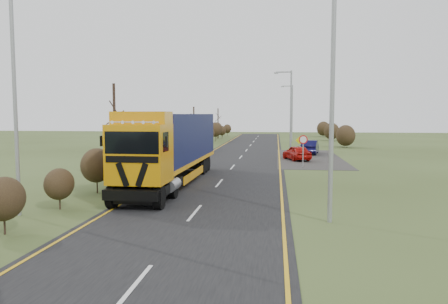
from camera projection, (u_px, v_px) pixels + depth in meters
name	position (u px, v px, depth m)	size (l,w,h in m)	color
ground	(209.00, 196.00, 22.41)	(160.00, 160.00, 0.00)	#36441D
road	(230.00, 170.00, 32.30)	(8.00, 120.00, 0.02)	black
layby	(309.00, 158.00, 41.42)	(6.00, 18.00, 0.02)	#2C2A27
lane_markings	(229.00, 171.00, 31.99)	(7.52, 116.00, 0.01)	gold
hedgerow	(142.00, 150.00, 30.79)	(2.24, 102.04, 6.05)	black
lorry	(173.00, 143.00, 25.98)	(3.00, 15.46, 4.30)	black
car_red_hatchback	(297.00, 153.00, 39.52)	(1.58, 3.94, 1.34)	#A90D08
car_blue_sedan	(310.00, 147.00, 45.42)	(1.54, 4.42, 1.46)	black
streetlight_near	(329.00, 92.00, 16.52)	(1.94, 0.18, 9.13)	gray
streetlight_mid	(290.00, 109.00, 44.12)	(1.82, 0.18, 8.54)	gray
streetlight_far	(291.00, 111.00, 65.85)	(1.82, 0.18, 8.51)	gray
left_pole	(15.00, 106.00, 17.70)	(0.16, 0.16, 9.03)	gray
speed_sign	(303.00, 145.00, 34.36)	(0.70, 0.10, 2.52)	gray
warning_board	(299.00, 144.00, 43.14)	(0.75, 0.11, 1.95)	gray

